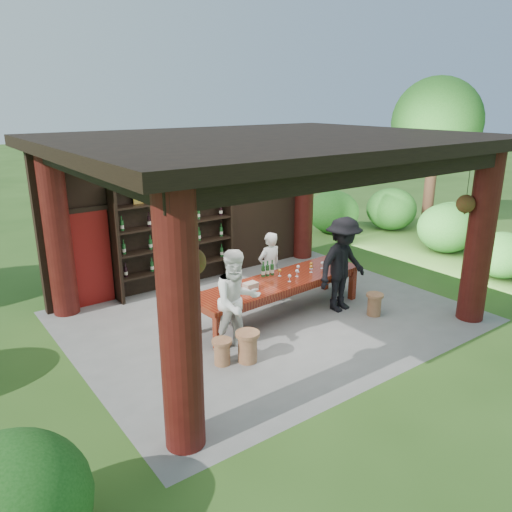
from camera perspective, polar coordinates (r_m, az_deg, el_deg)
ground at (r=9.95m, az=1.37°, el=-6.89°), size 90.00×90.00×0.00m
pavilion at (r=9.60m, az=-0.16°, el=5.61°), size 7.50×6.00×3.60m
wine_shelf at (r=11.14m, az=-9.21°, el=2.32°), size 2.79×0.42×2.46m
tasting_table at (r=9.76m, az=2.66°, el=-3.35°), size 3.85×1.23×0.75m
stool_near_left at (r=8.24m, az=-0.96°, el=-10.24°), size 0.40×0.40×0.52m
stool_near_right at (r=10.18m, az=13.37°, el=-5.34°), size 0.34×0.34×0.45m
stool_far_left at (r=8.20m, az=-3.90°, el=-10.81°), size 0.33×0.33×0.43m
host at (r=10.34m, az=1.54°, el=-1.38°), size 0.56×0.38×1.53m
guest_woman at (r=8.32m, az=-2.22°, el=-5.24°), size 0.94×0.77×1.79m
guest_man at (r=10.07m, az=9.87°, el=-0.97°), size 1.30×0.81×1.93m
table_bottles at (r=9.88m, az=1.34°, el=-1.41°), size 0.28×0.11×0.31m
table_glasses at (r=9.94m, az=4.27°, el=-1.83°), size 2.32×0.43×0.15m
napkin_basket at (r=9.19m, az=-0.64°, el=-3.48°), size 0.27×0.20×0.14m
shrubs at (r=12.31m, az=9.84°, el=0.50°), size 15.03×8.33×1.36m
trees at (r=12.34m, az=9.87°, el=13.84°), size 22.70×11.16×4.80m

